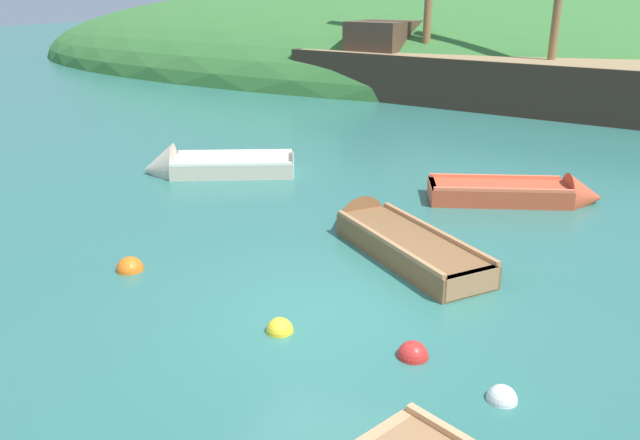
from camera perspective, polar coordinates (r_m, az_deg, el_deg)
The scene contains 10 objects.
ground_plane at distance 8.85m, azimuth 0.32°, elevation -7.82°, with size 120.00×120.00×0.00m, color #2D6B60.
shore_hill at distance 37.05m, azimuth 9.15°, elevation 13.43°, with size 50.55×24.93×8.71m, color #387033.
sailing_ship at distance 25.14m, azimuth 13.44°, elevation 11.58°, with size 17.16×5.82×12.00m.
rowboat_center at distance 10.84m, azimuth 6.36°, elevation -1.75°, with size 3.64×3.12×0.99m.
rowboat_outer_left at distance 13.70m, azimuth 17.68°, elevation 2.06°, with size 3.59×2.21×0.99m.
rowboat_portside at distance 15.31m, azimuth -10.02°, elevation 4.54°, with size 3.67×2.76×1.23m.
buoy_red at distance 7.86m, azimuth 8.25°, elevation -11.94°, with size 0.38×0.38×0.38m, color red.
buoy_orange at distance 10.39m, azimuth -16.55°, elevation -4.28°, with size 0.43×0.43×0.43m, color orange.
buoy_yellow at distance 8.31m, azimuth -3.61°, elevation -9.84°, with size 0.36×0.36×0.36m, color yellow.
buoy_white at distance 7.34m, azimuth 15.87°, elevation -15.15°, with size 0.33×0.33×0.33m, color white.
Camera 1 is at (3.32, -7.07, 4.14)m, focal length 35.94 mm.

